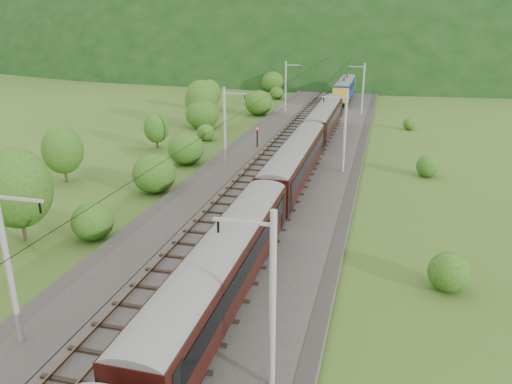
# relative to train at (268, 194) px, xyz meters

# --- Properties ---
(ground) EXTENTS (600.00, 600.00, 0.00)m
(ground) POSITION_rel_train_xyz_m (-2.40, -15.44, -3.26)
(ground) COLOR #304D18
(ground) RESTS_ON ground
(railbed) EXTENTS (14.00, 220.00, 0.30)m
(railbed) POSITION_rel_train_xyz_m (-2.40, -5.44, -3.11)
(railbed) COLOR #38332D
(railbed) RESTS_ON ground
(track_left) EXTENTS (2.40, 220.00, 0.27)m
(track_left) POSITION_rel_train_xyz_m (-4.80, -5.44, -2.89)
(track_left) COLOR brown
(track_left) RESTS_ON railbed
(track_right) EXTENTS (2.40, 220.00, 0.27)m
(track_right) POSITION_rel_train_xyz_m (0.00, -5.44, -2.89)
(track_right) COLOR brown
(track_right) RESTS_ON railbed
(catenary_left) EXTENTS (2.54, 192.28, 8.00)m
(catenary_left) POSITION_rel_train_xyz_m (-8.52, 16.56, 1.24)
(catenary_left) COLOR gray
(catenary_left) RESTS_ON railbed
(catenary_right) EXTENTS (2.54, 192.28, 8.00)m
(catenary_right) POSITION_rel_train_xyz_m (3.72, 16.56, 1.24)
(catenary_right) COLOR gray
(catenary_right) RESTS_ON railbed
(overhead_wires) EXTENTS (4.83, 198.00, 0.03)m
(overhead_wires) POSITION_rel_train_xyz_m (-2.40, -5.44, 3.84)
(overhead_wires) COLOR black
(overhead_wires) RESTS_ON ground
(mountain_main) EXTENTS (504.00, 360.00, 244.00)m
(mountain_main) POSITION_rel_train_xyz_m (-2.40, 244.56, -3.26)
(mountain_main) COLOR black
(mountain_main) RESTS_ON ground
(mountain_ridge) EXTENTS (336.00, 280.00, 132.00)m
(mountain_ridge) POSITION_rel_train_xyz_m (-122.40, 284.56, -3.26)
(mountain_ridge) COLOR black
(mountain_ridge) RESTS_ON ground
(train) EXTENTS (2.71, 131.09, 4.71)m
(train) POSITION_rel_train_xyz_m (0.00, 0.00, 0.00)
(train) COLOR black
(train) RESTS_ON ground
(hazard_post_near) EXTENTS (0.14, 0.14, 1.30)m
(hazard_post_near) POSITION_rel_train_xyz_m (-2.53, 38.39, -2.31)
(hazard_post_near) COLOR red
(hazard_post_near) RESTS_ON railbed
(hazard_post_far) EXTENTS (0.16, 0.16, 1.50)m
(hazard_post_far) POSITION_rel_train_xyz_m (-1.82, 51.42, -2.21)
(hazard_post_far) COLOR red
(hazard_post_far) RESTS_ON railbed
(signal) EXTENTS (0.26, 0.26, 2.38)m
(signal) POSITION_rel_train_xyz_m (-7.00, 23.89, -1.56)
(signal) COLOR black
(signal) RESTS_ON railbed
(vegetation_left) EXTENTS (13.54, 149.33, 6.80)m
(vegetation_left) POSITION_rel_train_xyz_m (-16.54, 8.40, -0.67)
(vegetation_left) COLOR #1F4311
(vegetation_left) RESTS_ON ground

